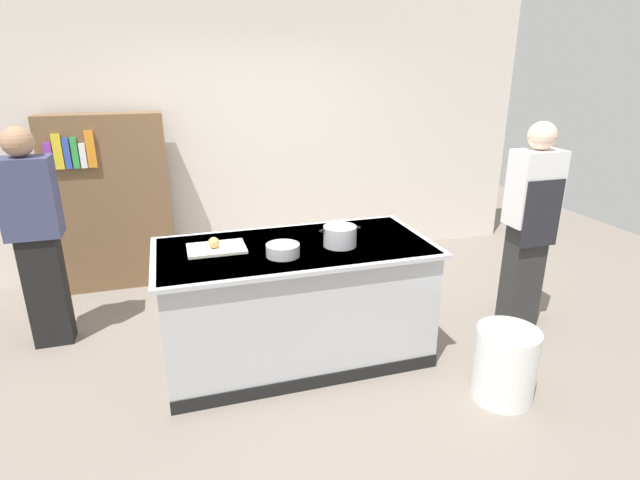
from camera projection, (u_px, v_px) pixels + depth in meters
The scene contains 11 objects.
ground_plane at pixel (297, 354), 3.88m from camera, with size 10.00×10.00×0.00m, color slate.
back_wall at pixel (245, 127), 5.27m from camera, with size 6.40×0.12×3.00m, color silver.
counter_island at pixel (296, 301), 3.73m from camera, with size 1.98×0.98×0.90m.
cutting_board at pixel (216, 248), 3.50m from camera, with size 0.40×0.28×0.02m, color silver.
onion at pixel (214, 243), 3.47m from camera, with size 0.08×0.08×0.08m, color tan.
stock_pot at pixel (340, 236), 3.56m from camera, with size 0.30×0.24×0.15m.
mixing_bowl at pixel (283, 250), 3.38m from camera, with size 0.23×0.23×0.08m, color #B7BABF.
trash_bin at pixel (505, 364), 3.31m from camera, with size 0.41×0.41×0.50m, color white.
person_chef at pixel (530, 223), 4.05m from camera, with size 0.38×0.25×1.72m.
person_guest at pixel (36, 235), 3.77m from camera, with size 0.38×0.24×1.72m.
bookshelf at pixel (111, 203), 4.84m from camera, with size 1.10×0.31×1.70m.
Camera 1 is at (-0.81, -3.27, 2.14)m, focal length 28.11 mm.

